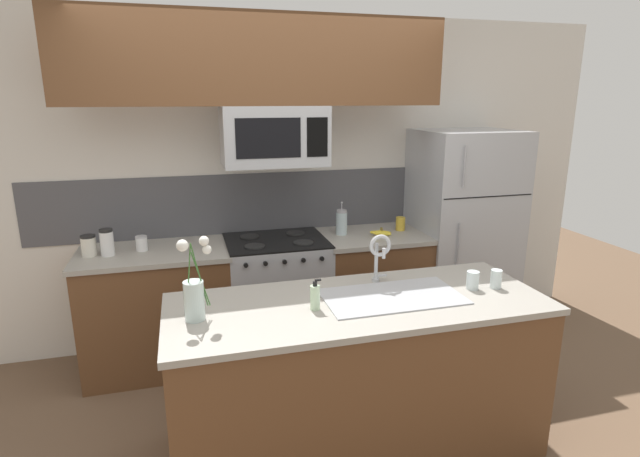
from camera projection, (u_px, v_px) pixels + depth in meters
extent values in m
plane|color=brown|center=(305.00, 415.00, 3.20)|extent=(10.00, 10.00, 0.00)
cube|color=silver|center=(302.00, 181.00, 4.14)|extent=(5.20, 0.10, 2.60)
cube|color=#4C4C51|center=(268.00, 202.00, 4.05)|extent=(3.64, 0.01, 0.48)
cube|color=brown|center=(158.00, 311.00, 3.70)|extent=(1.03, 0.62, 0.88)
cube|color=#9E998E|center=(153.00, 253.00, 3.58)|extent=(1.06, 0.65, 0.03)
cube|color=brown|center=(371.00, 289.00, 4.13)|extent=(0.82, 0.62, 0.88)
cube|color=#9E998E|center=(373.00, 236.00, 4.01)|extent=(0.85, 0.65, 0.03)
cube|color=#A8AAAF|center=(277.00, 297.00, 3.92)|extent=(0.76, 0.62, 0.91)
cube|color=black|center=(276.00, 241.00, 3.80)|extent=(0.76, 0.62, 0.01)
cylinder|color=black|center=(255.00, 246.00, 3.63)|extent=(0.15, 0.15, 0.01)
cylinder|color=black|center=(303.00, 242.00, 3.72)|extent=(0.15, 0.15, 0.01)
cylinder|color=black|center=(250.00, 236.00, 3.88)|extent=(0.15, 0.15, 0.01)
cylinder|color=black|center=(295.00, 233.00, 3.98)|extent=(0.15, 0.15, 0.01)
cylinder|color=black|center=(246.00, 265.00, 3.45)|extent=(0.03, 0.02, 0.03)
cylinder|color=black|center=(265.00, 264.00, 3.48)|extent=(0.03, 0.02, 0.03)
cylinder|color=black|center=(285.00, 262.00, 3.52)|extent=(0.03, 0.02, 0.03)
cylinder|color=black|center=(303.00, 260.00, 3.55)|extent=(0.03, 0.02, 0.03)
cylinder|color=black|center=(322.00, 259.00, 3.59)|extent=(0.03, 0.02, 0.03)
cube|color=#A8AAAF|center=(274.00, 136.00, 3.58)|extent=(0.74, 0.40, 0.42)
cube|color=black|center=(269.00, 138.00, 3.38)|extent=(0.45, 0.00, 0.27)
cube|color=black|center=(317.00, 137.00, 3.46)|extent=(0.15, 0.00, 0.27)
cube|color=brown|center=(258.00, 60.00, 3.40)|extent=(2.61, 0.34, 0.60)
cube|color=#A8AAAF|center=(460.00, 232.00, 4.25)|extent=(0.79, 0.72, 1.72)
cube|color=black|center=(489.00, 197.00, 3.81)|extent=(0.76, 0.00, 0.01)
cylinder|color=#99999E|center=(465.00, 167.00, 3.68)|extent=(0.01, 0.01, 0.31)
cylinder|color=#99999E|center=(457.00, 264.00, 3.87)|extent=(0.01, 0.01, 0.65)
cylinder|color=silver|center=(89.00, 247.00, 3.44)|extent=(0.10, 0.10, 0.13)
cylinder|color=black|center=(88.00, 236.00, 3.43)|extent=(0.10, 0.10, 0.01)
cylinder|color=silver|center=(107.00, 244.00, 3.45)|extent=(0.09, 0.09, 0.17)
cylinder|color=black|center=(106.00, 230.00, 3.42)|extent=(0.09, 0.09, 0.02)
cylinder|color=silver|center=(142.00, 244.00, 3.57)|extent=(0.08, 0.08, 0.10)
cylinder|color=#B2B2B7|center=(141.00, 237.00, 3.55)|extent=(0.08, 0.08, 0.01)
ellipsoid|color=yellow|center=(381.00, 233.00, 3.95)|extent=(0.17, 0.11, 0.05)
ellipsoid|color=yellow|center=(381.00, 233.00, 3.97)|extent=(0.17, 0.06, 0.04)
ellipsoid|color=yellow|center=(382.00, 233.00, 3.95)|extent=(0.18, 0.06, 0.05)
ellipsoid|color=yellow|center=(382.00, 232.00, 3.97)|extent=(0.17, 0.10, 0.07)
cylinder|color=brown|center=(381.00, 229.00, 3.95)|extent=(0.02, 0.02, 0.03)
cylinder|color=silver|center=(342.00, 223.00, 3.98)|extent=(0.09, 0.09, 0.18)
cylinder|color=#A3A3AA|center=(342.00, 211.00, 3.95)|extent=(0.08, 0.08, 0.02)
cylinder|color=#A3A3AA|center=(342.00, 207.00, 3.94)|extent=(0.01, 0.01, 0.05)
sphere|color=#A3A3AA|center=(342.00, 203.00, 3.94)|extent=(0.02, 0.02, 0.02)
cylinder|color=gold|center=(400.00, 224.00, 4.11)|extent=(0.08, 0.08, 0.11)
cube|color=brown|center=(357.00, 378.00, 2.82)|extent=(2.03, 0.76, 0.88)
cube|color=#9E998E|center=(359.00, 304.00, 2.70)|extent=(2.06, 0.79, 0.03)
cube|color=#ADAFB5|center=(392.00, 296.00, 2.75)|extent=(0.76, 0.42, 0.01)
cube|color=#ADAFB5|center=(362.00, 313.00, 2.72)|extent=(0.30, 0.32, 0.15)
cube|color=#ADAFB5|center=(420.00, 306.00, 2.81)|extent=(0.30, 0.32, 0.15)
cylinder|color=#B7BABF|center=(376.00, 280.00, 2.98)|extent=(0.04, 0.04, 0.02)
cylinder|color=#B7BABF|center=(376.00, 261.00, 2.95)|extent=(0.02, 0.02, 0.22)
torus|color=#B7BABF|center=(380.00, 246.00, 2.87)|extent=(0.13, 0.02, 0.13)
cylinder|color=#B7BABF|center=(384.00, 253.00, 2.82)|extent=(0.02, 0.02, 0.06)
cube|color=#B7BABF|center=(381.00, 275.00, 2.98)|extent=(0.07, 0.01, 0.01)
cylinder|color=beige|center=(315.00, 298.00, 2.57)|extent=(0.05, 0.05, 0.13)
cylinder|color=black|center=(315.00, 284.00, 2.55)|extent=(0.02, 0.02, 0.02)
cube|color=black|center=(318.00, 280.00, 2.55)|extent=(0.03, 0.01, 0.01)
cylinder|color=silver|center=(473.00, 280.00, 2.85)|extent=(0.07, 0.07, 0.11)
cylinder|color=silver|center=(496.00, 279.00, 2.87)|extent=(0.06, 0.06, 0.11)
cylinder|color=silver|center=(194.00, 301.00, 2.45)|extent=(0.10, 0.10, 0.20)
cylinder|color=silver|center=(195.00, 313.00, 2.46)|extent=(0.09, 0.09, 0.06)
cylinder|color=#386B2D|center=(201.00, 279.00, 2.43)|extent=(0.08, 0.01, 0.29)
sphere|color=white|center=(207.00, 250.00, 2.41)|extent=(0.04, 0.04, 0.04)
cylinder|color=#386B2D|center=(199.00, 275.00, 2.43)|extent=(0.07, 0.02, 0.33)
sphere|color=white|center=(204.00, 241.00, 2.39)|extent=(0.05, 0.05, 0.05)
cylinder|color=#386B2D|center=(189.00, 278.00, 2.40)|extent=(0.04, 0.02, 0.33)
sphere|color=white|center=(182.00, 246.00, 2.35)|extent=(0.06, 0.06, 0.06)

